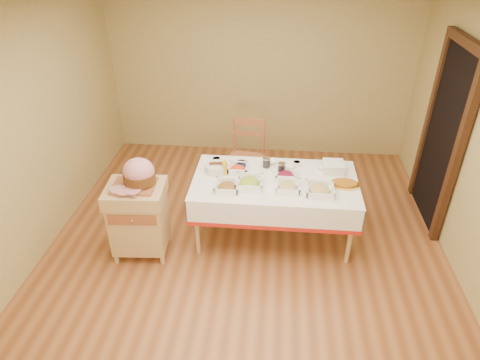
% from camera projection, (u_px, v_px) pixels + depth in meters
% --- Properties ---
extents(room_shell, '(5.00, 5.00, 5.00)m').
position_uv_depth(room_shell, '(246.00, 147.00, 4.21)').
color(room_shell, '#97582E').
rests_on(room_shell, ground).
extents(doorway, '(0.09, 1.10, 2.20)m').
position_uv_depth(doorway, '(444.00, 134.00, 4.90)').
color(doorway, black).
rests_on(doorway, ground).
extents(dining_table, '(1.82, 1.02, 0.76)m').
position_uv_depth(dining_table, '(274.00, 192.00, 4.81)').
color(dining_table, tan).
rests_on(dining_table, ground).
extents(butcher_cart, '(0.64, 0.54, 0.86)m').
position_uv_depth(butcher_cart, '(139.00, 216.00, 4.60)').
color(butcher_cart, tan).
rests_on(butcher_cart, ground).
extents(dining_chair, '(0.52, 0.51, 1.02)m').
position_uv_depth(dining_chair, '(246.00, 157.00, 5.66)').
color(dining_chair, '#9C5733').
rests_on(dining_chair, ground).
extents(ham_on_board, '(0.46, 0.44, 0.31)m').
position_uv_depth(ham_on_board, '(138.00, 175.00, 4.37)').
color(ham_on_board, '#9C5733').
rests_on(ham_on_board, butcher_cart).
extents(serving_dish_a, '(0.26, 0.26, 0.11)m').
position_uv_depth(serving_dish_a, '(227.00, 187.00, 4.53)').
color(serving_dish_a, white).
rests_on(serving_dish_a, dining_table).
extents(serving_dish_b, '(0.29, 0.29, 0.12)m').
position_uv_depth(serving_dish_b, '(249.00, 183.00, 4.60)').
color(serving_dish_b, white).
rests_on(serving_dish_b, dining_table).
extents(serving_dish_c, '(0.26, 0.26, 0.11)m').
position_uv_depth(serving_dish_c, '(288.00, 187.00, 4.53)').
color(serving_dish_c, white).
rests_on(serving_dish_c, dining_table).
extents(serving_dish_d, '(0.29, 0.29, 0.11)m').
position_uv_depth(serving_dish_d, '(320.00, 190.00, 4.48)').
color(serving_dish_d, white).
rests_on(serving_dish_d, dining_table).
extents(serving_dish_e, '(0.23, 0.22, 0.11)m').
position_uv_depth(serving_dish_e, '(238.00, 168.00, 4.87)').
color(serving_dish_e, white).
rests_on(serving_dish_e, dining_table).
extents(serving_dish_f, '(0.24, 0.23, 0.11)m').
position_uv_depth(serving_dish_f, '(286.00, 175.00, 4.74)').
color(serving_dish_f, white).
rests_on(serving_dish_f, dining_table).
extents(small_bowl_left, '(0.11, 0.11, 0.05)m').
position_uv_depth(small_bowl_left, '(216.00, 160.00, 5.05)').
color(small_bowl_left, white).
rests_on(small_bowl_left, dining_table).
extents(small_bowl_mid, '(0.13, 0.13, 0.05)m').
position_uv_depth(small_bowl_mid, '(241.00, 164.00, 4.96)').
color(small_bowl_mid, navy).
rests_on(small_bowl_mid, dining_table).
extents(small_bowl_right, '(0.10, 0.10, 0.05)m').
position_uv_depth(small_bowl_right, '(297.00, 163.00, 4.98)').
color(small_bowl_right, white).
rests_on(small_bowl_right, dining_table).
extents(bowl_white_imported, '(0.16, 0.16, 0.03)m').
position_uv_depth(bowl_white_imported, '(271.00, 161.00, 5.04)').
color(bowl_white_imported, white).
rests_on(bowl_white_imported, dining_table).
extents(bowl_small_imported, '(0.17, 0.17, 0.04)m').
position_uv_depth(bowl_small_imported, '(324.00, 167.00, 4.92)').
color(bowl_small_imported, white).
rests_on(bowl_small_imported, dining_table).
extents(preserve_jar_left, '(0.09, 0.09, 0.12)m').
position_uv_depth(preserve_jar_left, '(266.00, 163.00, 4.94)').
color(preserve_jar_left, silver).
rests_on(preserve_jar_left, dining_table).
extents(preserve_jar_right, '(0.09, 0.09, 0.11)m').
position_uv_depth(preserve_jar_right, '(282.00, 168.00, 4.84)').
color(preserve_jar_right, silver).
rests_on(preserve_jar_right, dining_table).
extents(mustard_bottle, '(0.06, 0.06, 0.19)m').
position_uv_depth(mustard_bottle, '(225.00, 168.00, 4.78)').
color(mustard_bottle, gold).
rests_on(mustard_bottle, dining_table).
extents(bread_basket, '(0.25, 0.25, 0.11)m').
position_uv_depth(bread_basket, '(216.00, 168.00, 4.85)').
color(bread_basket, silver).
rests_on(bread_basket, dining_table).
extents(plate_stack, '(0.23, 0.23, 0.11)m').
position_uv_depth(plate_stack, '(333.00, 167.00, 4.85)').
color(plate_stack, white).
rests_on(plate_stack, dining_table).
extents(brass_platter, '(0.31, 0.22, 0.04)m').
position_uv_depth(brass_platter, '(345.00, 184.00, 4.61)').
color(brass_platter, gold).
rests_on(brass_platter, dining_table).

